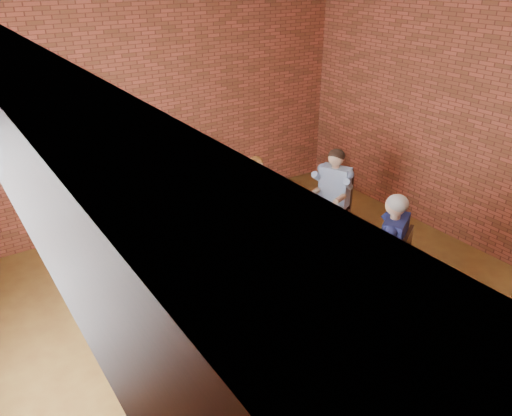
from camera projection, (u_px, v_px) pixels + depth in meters
floor at (295, 338)px, 5.33m from camera, size 7.00×7.00×0.00m
wall_back at (149, 109)px, 7.17m from camera, size 7.00×0.00×7.00m
wall_right at (505, 132)px, 6.20m from camera, size 0.00×7.00×7.00m
dining_table at (293, 240)px, 6.15m from camera, size 1.24×1.24×0.75m
chair_a at (334, 204)px, 7.09m from camera, size 0.57×0.57×0.94m
diner_a at (332, 196)px, 6.95m from camera, size 0.81×0.75×1.34m
chair_b at (255, 205)px, 7.11m from camera, size 0.44×0.44×0.88m
diner_b at (257, 199)px, 7.00m from camera, size 0.56×0.65×1.23m
chair_c at (211, 258)px, 5.78m from camera, size 0.52×0.52×0.96m
diner_c at (218, 244)px, 5.74m from camera, size 0.78×0.67×1.38m
chair_d at (304, 293)px, 5.18m from camera, size 0.62×0.62×0.96m
diner_d at (304, 274)px, 5.19m from camera, size 0.83×0.87×1.38m
chair_e at (393, 265)px, 5.65m from camera, size 0.61×0.61×0.96m
diner_e at (387, 250)px, 5.61m from camera, size 0.82×0.87×1.38m
plate_a at (312, 211)px, 6.34m from camera, size 0.26×0.26×0.01m
plate_b at (271, 213)px, 6.30m from camera, size 0.26×0.26×0.01m
plate_c at (262, 233)px, 5.83m from camera, size 0.26×0.26×0.01m
plate_d at (329, 232)px, 5.87m from camera, size 0.26×0.26×0.01m
glass_a at (313, 214)px, 6.13m from camera, size 0.07×0.07×0.14m
glass_b at (291, 213)px, 6.15m from camera, size 0.07×0.07×0.14m
glass_c at (269, 213)px, 6.15m from camera, size 0.07×0.07×0.14m
glass_d at (281, 221)px, 5.98m from camera, size 0.07×0.07×0.14m
glass_e at (289, 227)px, 5.83m from camera, size 0.07×0.07×0.14m
glass_f at (301, 234)px, 5.69m from camera, size 0.07×0.07×0.14m
glass_g at (313, 223)px, 5.93m from camera, size 0.07×0.07×0.14m
glass_h at (316, 212)px, 6.18m from camera, size 0.07×0.07×0.14m
smartphone at (330, 224)px, 6.04m from camera, size 0.06×0.12×0.01m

